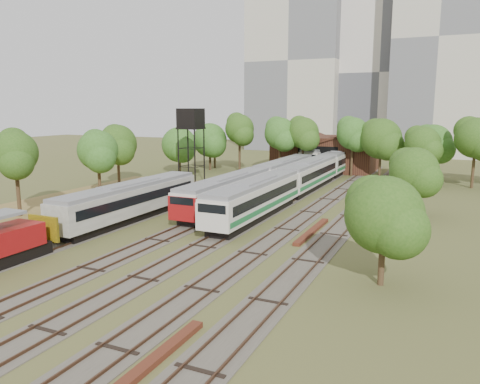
% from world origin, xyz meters
% --- Properties ---
extents(ground, '(240.00, 240.00, 0.00)m').
position_xyz_m(ground, '(0.00, 0.00, 0.00)').
color(ground, '#475123').
rests_on(ground, ground).
extents(tracks, '(24.60, 80.00, 0.19)m').
position_xyz_m(tracks, '(-0.67, 25.00, 0.04)').
color(tracks, '#4C473D').
rests_on(tracks, ground).
extents(railcar_red_set, '(2.73, 34.58, 3.37)m').
position_xyz_m(railcar_red_set, '(-2.00, 31.37, 1.78)').
color(railcar_red_set, black).
rests_on(railcar_red_set, ground).
extents(railcar_green_set, '(2.88, 52.08, 3.55)m').
position_xyz_m(railcar_green_set, '(2.00, 37.94, 1.88)').
color(railcar_green_set, black).
rests_on(railcar_green_set, ground).
extents(railcar_rear, '(3.06, 16.08, 3.78)m').
position_xyz_m(railcar_rear, '(-2.00, 58.62, 2.00)').
color(railcar_rear, black).
rests_on(railcar_rear, ground).
extents(old_grey_coach, '(2.75, 18.00, 3.40)m').
position_xyz_m(old_grey_coach, '(-8.00, 15.18, 1.85)').
color(old_grey_coach, black).
rests_on(old_grey_coach, ground).
extents(water_tower, '(2.91, 2.91, 10.07)m').
position_xyz_m(water_tower, '(-13.49, 35.27, 8.48)').
color(water_tower, black).
rests_on(water_tower, ground).
extents(rail_pile_near, '(0.53, 8.01, 0.27)m').
position_xyz_m(rail_pile_near, '(8.00, -4.74, 0.13)').
color(rail_pile_near, '#5D2A1A').
rests_on(rail_pile_near, ground).
extents(rail_pile_far, '(0.54, 8.58, 0.28)m').
position_xyz_m(rail_pile_far, '(8.20, 17.77, 0.14)').
color(rail_pile_far, '#5D2A1A').
rests_on(rail_pile_far, ground).
extents(maintenance_shed, '(16.45, 11.55, 7.58)m').
position_xyz_m(maintenance_shed, '(-1.00, 57.98, 2.91)').
color(maintenance_shed, '#351913').
rests_on(maintenance_shed, ground).
extents(tree_band_left, '(8.11, 62.96, 8.09)m').
position_xyz_m(tree_band_left, '(-19.64, 24.03, 5.12)').
color(tree_band_left, '#382616').
rests_on(tree_band_left, ground).
extents(tree_band_far, '(50.16, 9.56, 9.18)m').
position_xyz_m(tree_band_far, '(5.22, 49.88, 5.94)').
color(tree_band_far, '#382616').
rests_on(tree_band_far, ground).
extents(tree_band_right, '(5.11, 43.53, 7.77)m').
position_xyz_m(tree_band_right, '(14.85, 28.15, 4.63)').
color(tree_band_right, '#382616').
rests_on(tree_band_right, ground).
extents(tower_left, '(22.00, 16.00, 42.00)m').
position_xyz_m(tower_left, '(-18.00, 95.00, 21.00)').
color(tower_left, '#BAB4A3').
rests_on(tower_left, ground).
extents(tower_centre, '(20.00, 18.00, 36.00)m').
position_xyz_m(tower_centre, '(2.00, 100.00, 18.00)').
color(tower_centre, beige).
rests_on(tower_centre, ground).
extents(tower_right, '(18.00, 16.00, 48.00)m').
position_xyz_m(tower_right, '(14.00, 92.00, 24.00)').
color(tower_right, '#BAB4A3').
rests_on(tower_right, ground).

